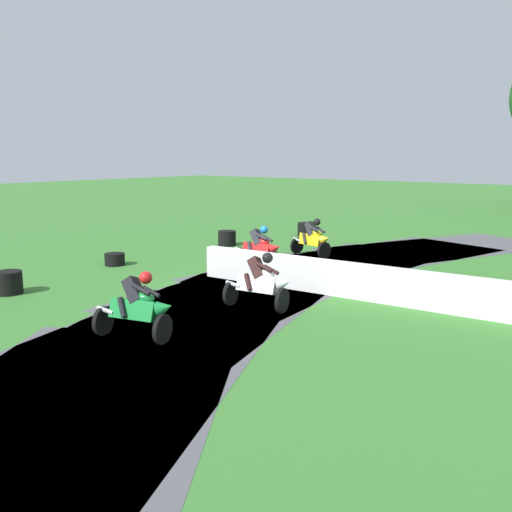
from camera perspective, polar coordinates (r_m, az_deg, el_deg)
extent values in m
plane|color=#38752D|center=(15.35, 1.00, -2.97)|extent=(120.00, 120.00, 0.00)
cube|color=#515156|center=(22.51, 18.75, 0.83)|extent=(7.81, 10.25, 0.01)
cube|color=#515156|center=(20.23, 13.11, 0.07)|extent=(6.58, 10.12, 0.01)
cube|color=#515156|center=(17.83, 7.28, -1.13)|extent=(5.17, 9.70, 0.01)
cube|color=#515156|center=(15.32, 1.14, -2.98)|extent=(4.89, 9.59, 0.01)
cube|color=#515156|center=(12.76, -5.50, -5.82)|extent=(6.33, 10.06, 0.01)
cube|color=#515156|center=(10.18, -13.05, -10.36)|extent=(7.59, 10.25, 0.01)
cube|color=#515156|center=(7.68, -22.54, -18.15)|extent=(8.64, 10.14, 0.01)
cube|color=white|center=(13.09, 23.27, -4.20)|extent=(15.79, 1.38, 0.90)
cylinder|color=black|center=(19.13, 7.19, 0.56)|extent=(0.25, 0.70, 0.70)
cylinder|color=black|center=(20.11, 4.33, 1.10)|extent=(0.25, 0.70, 0.70)
cube|color=yellow|center=(19.61, 5.85, 1.70)|extent=(1.05, 0.57, 0.44)
ellipsoid|color=yellow|center=(19.48, 6.34, 2.39)|extent=(0.50, 0.41, 0.29)
cone|color=yellow|center=(19.13, 7.33, 1.81)|extent=(0.44, 0.43, 0.45)
cylinder|color=#B2B2B7|center=(19.95, 4.37, 1.71)|extent=(0.42, 0.20, 0.17)
cube|color=#28282D|center=(19.66, 5.85, 2.83)|extent=(0.54, 0.45, 0.61)
sphere|color=black|center=(19.50, 6.43, 3.58)|extent=(0.26, 0.26, 0.26)
cylinder|color=#28282D|center=(19.59, 6.81, 2.77)|extent=(0.43, 0.21, 0.24)
cylinder|color=#28282D|center=(19.33, 6.07, 2.87)|extent=(0.43, 0.21, 0.24)
cylinder|color=#28282D|center=(19.86, 5.86, 1.78)|extent=(0.27, 0.22, 0.42)
cylinder|color=#28282D|center=(19.61, 5.13, 1.87)|extent=(0.27, 0.22, 0.42)
cylinder|color=black|center=(17.19, 1.96, -0.52)|extent=(0.14, 0.74, 0.74)
cylinder|color=black|center=(17.95, -1.84, -0.04)|extent=(0.14, 0.74, 0.74)
cube|color=red|center=(17.57, 0.16, 0.69)|extent=(1.02, 0.44, 0.46)
ellipsoid|color=red|center=(17.49, 0.77, 1.48)|extent=(0.46, 0.36, 0.30)
cone|color=red|center=(17.22, 2.10, 0.87)|extent=(0.42, 0.43, 0.47)
cylinder|color=#B2B2B7|center=(17.81, -1.69, 0.67)|extent=(0.41, 0.12, 0.18)
cube|color=#28282D|center=(17.64, 0.12, 1.94)|extent=(0.52, 0.43, 0.62)
sphere|color=#1E7FE0|center=(17.54, 0.86, 2.79)|extent=(0.26, 0.26, 0.26)
cylinder|color=#28282D|center=(17.64, 1.21, 1.87)|extent=(0.43, 0.12, 0.24)
cylinder|color=#28282D|center=(17.34, 0.59, 2.03)|extent=(0.43, 0.12, 0.24)
cylinder|color=#28282D|center=(17.82, 0.00, 0.74)|extent=(0.28, 0.21, 0.42)
cylinder|color=#28282D|center=(17.52, -0.64, 0.88)|extent=(0.28, 0.21, 0.42)
cylinder|color=black|center=(12.55, 2.77, -4.74)|extent=(0.20, 0.77, 0.77)
cylinder|color=black|center=(13.21, -2.68, -3.95)|extent=(0.20, 0.77, 0.77)
cube|color=silver|center=(12.88, 0.19, -3.03)|extent=(1.05, 0.54, 0.47)
ellipsoid|color=silver|center=(12.81, 1.09, -1.97)|extent=(0.49, 0.41, 0.32)
cone|color=silver|center=(12.58, 2.99, -2.84)|extent=(0.44, 0.46, 0.49)
cylinder|color=#B2B2B7|center=(13.07, -2.41, -2.99)|extent=(0.42, 0.15, 0.18)
cube|color=#331919|center=(12.95, 0.16, -1.32)|extent=(0.55, 0.45, 0.63)
sphere|color=black|center=(12.87, 1.22, -0.19)|extent=(0.26, 0.26, 0.26)
cylinder|color=#331919|center=(12.98, 1.62, -1.46)|extent=(0.44, 0.13, 0.25)
cylinder|color=#331919|center=(12.66, 0.91, -1.20)|extent=(0.44, 0.13, 0.25)
cylinder|color=#331919|center=(13.12, -0.12, -2.95)|extent=(0.30, 0.23, 0.42)
cylinder|color=#331919|center=(12.81, -0.87, -2.74)|extent=(0.30, 0.23, 0.42)
cylinder|color=black|center=(10.70, -9.80, -7.61)|extent=(0.29, 0.76, 0.77)
cylinder|color=black|center=(11.48, -15.78, -6.60)|extent=(0.29, 0.76, 0.77)
cube|color=#198438|center=(11.07, -12.66, -5.57)|extent=(1.07, 0.65, 0.47)
ellipsoid|color=#198438|center=(10.97, -11.67, -4.34)|extent=(0.52, 0.45, 0.32)
cone|color=#198438|center=(10.71, -9.56, -5.38)|extent=(0.48, 0.47, 0.49)
cylinder|color=#B2B2B7|center=(11.32, -15.56, -5.53)|extent=(0.42, 0.20, 0.18)
cube|color=black|center=(11.12, -12.69, -3.57)|extent=(0.58, 0.43, 0.63)
sphere|color=red|center=(11.02, -11.53, -2.24)|extent=(0.26, 0.26, 0.26)
cylinder|color=black|center=(11.12, -10.97, -3.70)|extent=(0.44, 0.18, 0.25)
cylinder|color=black|center=(10.82, -11.98, -3.48)|extent=(0.44, 0.18, 0.25)
cylinder|color=black|center=(11.32, -12.89, -5.44)|extent=(0.32, 0.21, 0.42)
cylinder|color=black|center=(11.02, -13.93, -5.26)|extent=(0.32, 0.21, 0.42)
cylinder|color=black|center=(24.58, 5.21, 2.35)|extent=(0.71, 0.71, 0.20)
cylinder|color=black|center=(24.55, 5.21, 2.81)|extent=(0.71, 0.71, 0.20)
cylinder|color=black|center=(24.52, 5.22, 3.28)|extent=(0.71, 0.71, 0.20)
cylinder|color=black|center=(21.87, -3.07, 1.36)|extent=(0.72, 0.72, 0.20)
cylinder|color=black|center=(21.84, -3.07, 1.88)|extent=(0.72, 0.72, 0.20)
cylinder|color=black|center=(21.81, -3.08, 2.40)|extent=(0.72, 0.72, 0.20)
cylinder|color=black|center=(18.54, -14.63, -0.64)|extent=(0.66, 0.66, 0.20)
cylinder|color=black|center=(18.50, -14.66, -0.03)|extent=(0.66, 0.66, 0.20)
cylinder|color=black|center=(15.69, -24.54, -3.27)|extent=(0.70, 0.70, 0.20)
cylinder|color=black|center=(15.64, -24.60, -2.56)|extent=(0.70, 0.70, 0.20)
cylinder|color=black|center=(15.60, -24.65, -1.84)|extent=(0.70, 0.70, 0.20)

